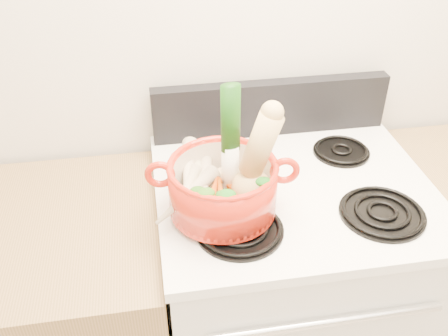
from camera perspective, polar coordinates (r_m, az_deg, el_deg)
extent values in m
cube|color=silver|center=(1.56, 5.43, 16.20)|extent=(3.50, 0.02, 2.60)
cube|color=silver|center=(1.76, 6.73, -14.85)|extent=(0.76, 0.65, 0.92)
cube|color=white|center=(1.43, 8.01, -2.48)|extent=(0.78, 0.67, 0.03)
cube|color=black|center=(1.62, 5.36, 6.88)|extent=(0.76, 0.05, 0.18)
cylinder|color=silver|center=(1.31, 11.73, -16.87)|extent=(0.60, 0.02, 0.02)
cylinder|color=black|center=(1.26, 1.77, -6.89)|extent=(0.22, 0.22, 0.02)
cylinder|color=black|center=(1.37, 17.64, -4.82)|extent=(0.22, 0.22, 0.02)
cylinder|color=black|center=(1.49, -0.42, 0.72)|extent=(0.17, 0.17, 0.02)
cylinder|color=black|center=(1.59, 13.27, 1.98)|extent=(0.17, 0.17, 0.02)
cylinder|color=red|center=(1.26, -0.15, -2.22)|extent=(0.30, 0.30, 0.14)
torus|color=red|center=(1.24, -7.34, -0.73)|extent=(0.08, 0.03, 0.08)
torus|color=red|center=(1.25, 6.97, -0.29)|extent=(0.08, 0.03, 0.08)
cylinder|color=white|center=(1.22, 0.76, 3.11)|extent=(0.06, 0.07, 0.32)
ellipsoid|color=#DAB886|center=(1.33, 0.46, -0.97)|extent=(0.10, 0.08, 0.05)
cone|color=beige|center=(1.30, -2.85, -1.66)|extent=(0.06, 0.25, 0.07)
cone|color=beige|center=(1.26, -4.32, -3.12)|extent=(0.20, 0.18, 0.06)
cone|color=beige|center=(1.29, -2.21, -1.48)|extent=(0.07, 0.18, 0.05)
cone|color=beige|center=(1.26, -4.32, -2.29)|extent=(0.10, 0.16, 0.05)
cone|color=#EEE3C2|center=(1.31, -4.12, -0.24)|extent=(0.08, 0.24, 0.07)
cone|color=#C73809|center=(1.24, 0.48, -4.35)|extent=(0.07, 0.17, 0.05)
cone|color=#C94C0A|center=(1.24, -1.90, -3.93)|extent=(0.09, 0.13, 0.04)
cone|color=#CA540A|center=(1.26, 1.68, -2.81)|extent=(0.12, 0.15, 0.04)
cone|color=#CD410A|center=(1.23, -1.40, -3.43)|extent=(0.08, 0.15, 0.04)
cone|color=#D65B0A|center=(1.22, -0.30, -3.67)|extent=(0.04, 0.15, 0.04)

